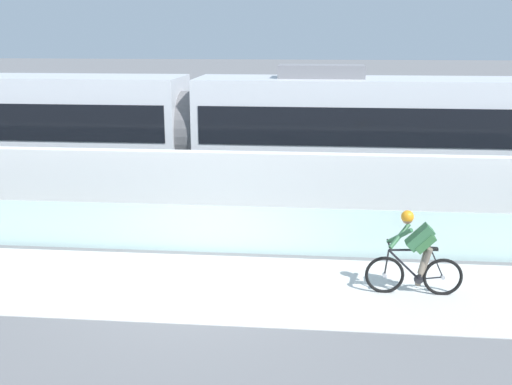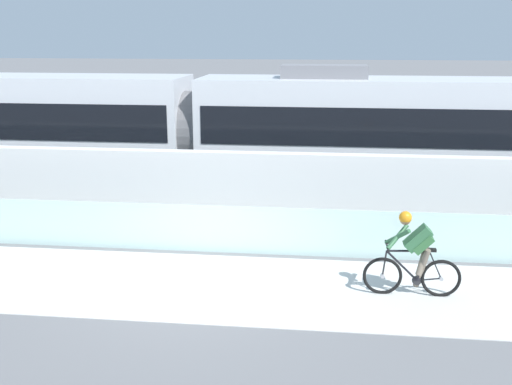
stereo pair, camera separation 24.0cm
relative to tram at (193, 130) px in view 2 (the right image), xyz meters
name	(u,v)px [view 2 (the right image)]	position (x,y,z in m)	size (l,w,h in m)	color
ground_plane	(195,285)	(1.48, -6.85, -1.89)	(200.00, 200.00, 0.00)	slate
bike_path_deck	(195,285)	(1.48, -6.85, -1.89)	(32.00, 3.20, 0.01)	silver
glass_parapet	(212,229)	(1.48, -5.00, -1.36)	(32.00, 0.05, 1.06)	silver
concrete_barrier_wall	(226,190)	(1.48, -3.20, -0.94)	(32.00, 0.36, 1.90)	silver
tram_rail_near	(240,200)	(1.48, -0.72, -1.89)	(32.00, 0.08, 0.01)	#595654
tram_rail_far	(246,188)	(1.48, 0.72, -1.89)	(32.00, 0.08, 0.01)	#595654
tram	(193,130)	(0.00, 0.00, 0.00)	(22.56, 2.54, 3.81)	silver
cyclist_on_bike	(413,255)	(5.53, -6.85, -1.11)	(1.77, 0.58, 1.61)	black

